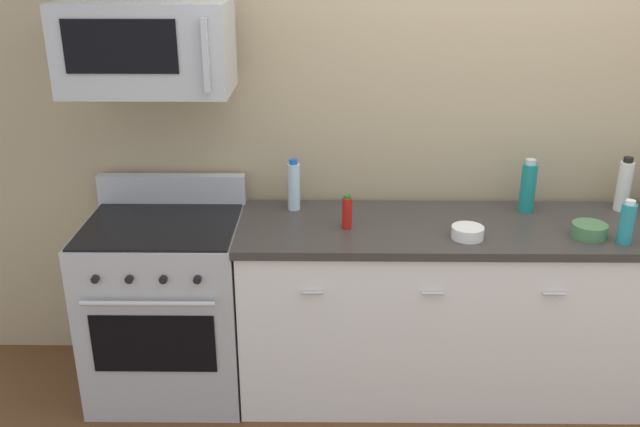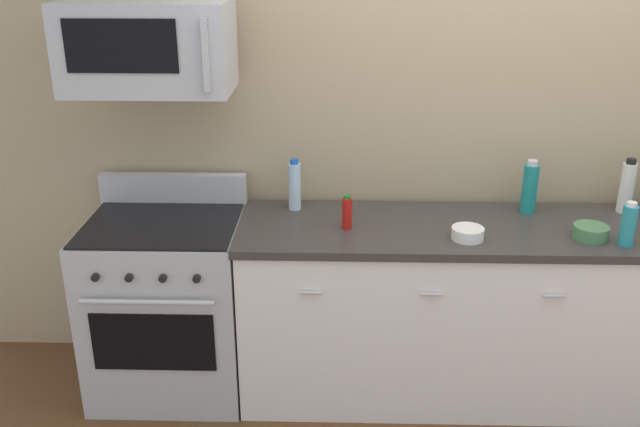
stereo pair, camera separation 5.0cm
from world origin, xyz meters
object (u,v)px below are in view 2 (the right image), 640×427
Objects in this scene: bottle_water_clear at (295,186)px; bowl_white_ceramic at (468,233)px; range_oven at (169,304)px; bottle_dish_soap at (628,225)px; bottle_vinegar_white at (627,187)px; bottle_sparkling_teal at (530,188)px; microwave at (148,47)px; bowl_green_glaze at (591,232)px; bottle_hot_sauce_red at (347,213)px.

bottle_water_clear is 1.77× the size of bowl_white_ceramic.
bottle_dish_soap is at bearing -5.49° from range_oven.
range_oven is at bearing -174.90° from bottle_vinegar_white.
range_oven is 3.94× the size of bottle_sparkling_teal.
bottle_water_clear is (-1.51, 0.40, 0.03)m from bottle_dish_soap.
microwave is 3.60× the size of bottle_dish_soap.
bowl_white_ceramic is at bearing -177.89° from bowl_green_glaze.
bottle_hot_sauce_red is (-1.39, -0.25, -0.05)m from bottle_vinegar_white.
bottle_hot_sauce_red is at bearing -2.97° from range_oven.
microwave is 1.67m from bowl_white_ceramic.
bowl_white_ceramic is (1.45, -0.20, -0.80)m from microwave.
bottle_sparkling_teal reaches higher than bottle_dish_soap.
microwave is 4.68× the size of bowl_green_glaze.
range_oven is at bearing -162.68° from bottle_water_clear.
bottle_vinegar_white reaches higher than bottle_hot_sauce_red.
bowl_green_glaze is (2.01, -0.18, -0.80)m from microwave.
bowl_green_glaze is (2.01, -0.14, 0.48)m from range_oven.
bowl_white_ceramic is (-0.56, -0.02, -0.00)m from bowl_green_glaze.
bottle_water_clear is at bearing 164.99° from bottle_dish_soap.
bottle_hot_sauce_red reaches higher than bowl_green_glaze.
bottle_hot_sauce_red is at bearing -5.81° from microwave.
bowl_green_glaze is at bearing -5.14° from microwave.
bottle_sparkling_teal is 0.52m from bottle_dish_soap.
range_oven is 1.90m from bottle_sparkling_teal.
bottle_vinegar_white is at bearing 2.23° from bottle_sparkling_teal.
microwave is 0.96m from bottle_water_clear.
bottle_vinegar_white is at bearing 5.10° from range_oven.
bowl_green_glaze is (0.21, -0.32, -0.10)m from bottle_sparkling_teal.
bottle_vinegar_white is 0.48m from bottle_sparkling_teal.
microwave reaches higher than bowl_white_ceramic.
bottle_vinegar_white reaches higher than bottle_water_clear.
microwave is at bearing -175.54° from bottle_sparkling_teal.
bottle_dish_soap reaches higher than bowl_white_ceramic.
range_oven is 1.53m from bowl_white_ceramic.
bottle_water_clear reaches higher than bowl_green_glaze.
bottle_sparkling_teal is 1.31× the size of bottle_dish_soap.
bowl_green_glaze is 0.56m from bowl_white_ceramic.
bowl_green_glaze is at bearing -4.60° from bottle_hot_sauce_red.
bottle_water_clear is 0.89m from bowl_white_ceramic.
range_oven is 0.88m from bottle_water_clear.
bottle_vinegar_white is at bearing 23.25° from bowl_white_ceramic.
bowl_white_ceramic is (0.55, -0.11, -0.05)m from bottle_hot_sauce_red.
range_oven is at bearing 174.51° from bottle_dish_soap.
bottle_dish_soap is at bearing -4.03° from bowl_white_ceramic.
bottle_vinegar_white is 1.06× the size of bottle_water_clear.
bottle_hot_sauce_red is 0.36m from bottle_water_clear.
range_oven reaches higher than bowl_white_ceramic.
bowl_green_glaze is at bearing -3.87° from range_oven.
bowl_green_glaze is (1.38, -0.33, -0.09)m from bottle_water_clear.
bottle_dish_soap is (1.25, -0.16, 0.02)m from bottle_hot_sauce_red.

